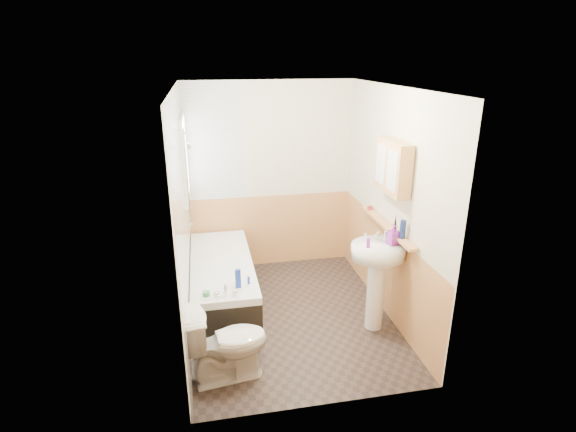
# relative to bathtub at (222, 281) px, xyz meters

# --- Properties ---
(floor) EXTENTS (2.80, 2.80, 0.00)m
(floor) POSITION_rel_bathtub_xyz_m (0.73, -0.43, -0.29)
(floor) COLOR black
(floor) RESTS_ON ground
(ceiling) EXTENTS (2.80, 2.80, 0.00)m
(ceiling) POSITION_rel_bathtub_xyz_m (0.73, -0.43, 2.21)
(ceiling) COLOR white
(ceiling) RESTS_ON ground
(wall_back) EXTENTS (2.20, 0.02, 2.50)m
(wall_back) POSITION_rel_bathtub_xyz_m (0.73, 0.98, 0.96)
(wall_back) COLOR beige
(wall_back) RESTS_ON ground
(wall_front) EXTENTS (2.20, 0.02, 2.50)m
(wall_front) POSITION_rel_bathtub_xyz_m (0.73, -1.84, 0.96)
(wall_front) COLOR beige
(wall_front) RESTS_ON ground
(wall_left) EXTENTS (0.02, 2.80, 2.50)m
(wall_left) POSITION_rel_bathtub_xyz_m (-0.38, -0.43, 0.96)
(wall_left) COLOR beige
(wall_left) RESTS_ON ground
(wall_right) EXTENTS (0.02, 2.80, 2.50)m
(wall_right) POSITION_rel_bathtub_xyz_m (1.84, -0.43, 0.96)
(wall_right) COLOR beige
(wall_right) RESTS_ON ground
(wainscot_right) EXTENTS (0.01, 2.80, 1.00)m
(wainscot_right) POSITION_rel_bathtub_xyz_m (1.82, -0.43, 0.21)
(wainscot_right) COLOR tan
(wainscot_right) RESTS_ON wall_right
(wainscot_front) EXTENTS (2.20, 0.01, 1.00)m
(wainscot_front) POSITION_rel_bathtub_xyz_m (0.73, -1.82, 0.21)
(wainscot_front) COLOR tan
(wainscot_front) RESTS_ON wall_front
(wainscot_back) EXTENTS (2.20, 0.01, 1.00)m
(wainscot_back) POSITION_rel_bathtub_xyz_m (0.73, 0.96, 0.21)
(wainscot_back) COLOR tan
(wainscot_back) RESTS_ON wall_back
(tile_cladding_left) EXTENTS (0.01, 2.80, 2.50)m
(tile_cladding_left) POSITION_rel_bathtub_xyz_m (-0.36, -0.43, 0.96)
(tile_cladding_left) COLOR white
(tile_cladding_left) RESTS_ON wall_left
(tile_return_back) EXTENTS (0.75, 0.01, 1.50)m
(tile_return_back) POSITION_rel_bathtub_xyz_m (0.01, 0.95, 1.46)
(tile_return_back) COLOR white
(tile_return_back) RESTS_ON wall_back
(window) EXTENTS (0.03, 0.79, 0.99)m
(window) POSITION_rel_bathtub_xyz_m (-0.33, 0.52, 1.36)
(window) COLOR white
(window) RESTS_ON wall_left
(bathtub) EXTENTS (0.70, 1.83, 0.69)m
(bathtub) POSITION_rel_bathtub_xyz_m (0.00, 0.00, 0.00)
(bathtub) COLOR black
(bathtub) RESTS_ON floor
(shower_riser) EXTENTS (0.10, 0.08, 1.15)m
(shower_riser) POSITION_rel_bathtub_xyz_m (-0.31, 0.17, 1.29)
(shower_riser) COLOR silver
(shower_riser) RESTS_ON wall_left
(toilet) EXTENTS (0.79, 0.51, 0.72)m
(toilet) POSITION_rel_bathtub_xyz_m (-0.03, -1.32, 0.08)
(toilet) COLOR white
(toilet) RESTS_ON floor
(sink) EXTENTS (0.57, 0.46, 1.10)m
(sink) POSITION_rel_bathtub_xyz_m (1.57, -0.81, 0.41)
(sink) COLOR white
(sink) RESTS_ON floor
(pine_shelf) EXTENTS (0.10, 1.31, 0.03)m
(pine_shelf) POSITION_rel_bathtub_xyz_m (1.77, -0.52, 0.76)
(pine_shelf) COLOR tan
(pine_shelf) RESTS_ON wall_right
(medicine_cabinet) EXTENTS (0.15, 0.59, 0.53)m
(medicine_cabinet) POSITION_rel_bathtub_xyz_m (1.74, -0.62, 1.44)
(medicine_cabinet) COLOR tan
(medicine_cabinet) RESTS_ON wall_right
(foam_can) EXTENTS (0.08, 0.08, 0.19)m
(foam_can) POSITION_rel_bathtub_xyz_m (1.77, -0.90, 0.87)
(foam_can) COLOR navy
(foam_can) RESTS_ON pine_shelf
(green_bottle) EXTENTS (0.05, 0.05, 0.20)m
(green_bottle) POSITION_rel_bathtub_xyz_m (1.77, -0.73, 0.88)
(green_bottle) COLOR black
(green_bottle) RESTS_ON pine_shelf
(black_jar) EXTENTS (0.07, 0.07, 0.04)m
(black_jar) POSITION_rel_bathtub_xyz_m (1.77, -0.01, 0.80)
(black_jar) COLOR maroon
(black_jar) RESTS_ON pine_shelf
(soap_bottle) EXTENTS (0.14, 0.23, 0.10)m
(soap_bottle) POSITION_rel_bathtub_xyz_m (1.70, -0.85, 0.74)
(soap_bottle) COLOR purple
(soap_bottle) RESTS_ON sink
(clear_bottle) EXTENTS (0.05, 0.05, 0.10)m
(clear_bottle) POSITION_rel_bathtub_xyz_m (1.43, -0.88, 0.74)
(clear_bottle) COLOR purple
(clear_bottle) RESTS_ON sink
(blue_gel) EXTENTS (0.06, 0.04, 0.20)m
(blue_gel) POSITION_rel_bathtub_xyz_m (0.14, -0.66, 0.36)
(blue_gel) COLOR #19339E
(blue_gel) RESTS_ON bathtub
(cream_jar) EXTENTS (0.08, 0.08, 0.05)m
(cream_jar) POSITION_rel_bathtub_xyz_m (-0.19, -0.76, 0.28)
(cream_jar) COLOR #388447
(cream_jar) RESTS_ON bathtub
(orange_bottle) EXTENTS (0.03, 0.03, 0.08)m
(orange_bottle) POSITION_rel_bathtub_xyz_m (0.25, -0.61, 0.30)
(orange_bottle) COLOR #19339E
(orange_bottle) RESTS_ON bathtub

